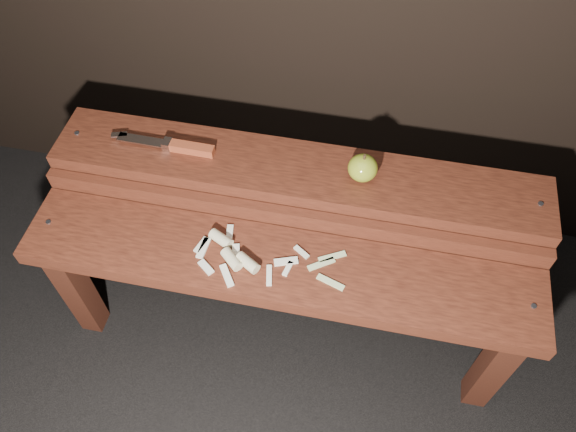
% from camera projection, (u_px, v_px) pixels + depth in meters
% --- Properties ---
extents(ground, '(60.00, 60.00, 0.00)m').
position_uv_depth(ground, '(284.00, 324.00, 1.63)').
color(ground, black).
extents(bench_front_tier, '(1.20, 0.20, 0.42)m').
position_uv_depth(bench_front_tier, '(278.00, 281.00, 1.32)').
color(bench_front_tier, '#36160D').
rests_on(bench_front_tier, ground).
extents(bench_rear_tier, '(1.20, 0.21, 0.50)m').
position_uv_depth(bench_rear_tier, '(296.00, 191.00, 1.40)').
color(bench_rear_tier, '#36160D').
rests_on(bench_rear_tier, ground).
extents(apple, '(0.07, 0.07, 0.07)m').
position_uv_depth(apple, '(363.00, 168.00, 1.29)').
color(apple, olive).
rests_on(apple, bench_rear_tier).
extents(knife, '(0.27, 0.04, 0.02)m').
position_uv_depth(knife, '(179.00, 146.00, 1.36)').
color(knife, brown).
rests_on(knife, bench_rear_tier).
extents(apple_scraps, '(0.35, 0.16, 0.03)m').
position_uv_depth(apple_scraps, '(241.00, 255.00, 1.27)').
color(apple_scraps, beige).
rests_on(apple_scraps, bench_front_tier).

